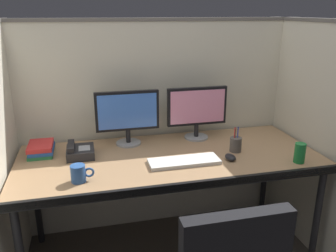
{
  "coord_description": "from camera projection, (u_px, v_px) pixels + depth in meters",
  "views": [
    {
      "loc": [
        -0.5,
        -1.7,
        1.62
      ],
      "look_at": [
        0.0,
        0.35,
        0.92
      ],
      "focal_mm": 37.24,
      "sensor_mm": 36.0,
      "label": 1
    }
  ],
  "objects": [
    {
      "name": "coffee_mug",
      "position": [
        79.0,
        173.0,
        1.87
      ],
      "size": [
        0.13,
        0.08,
        0.09
      ],
      "color": "#264C8C",
      "rests_on": "desk"
    },
    {
      "name": "monitor_right",
      "position": [
        197.0,
        109.0,
        2.46
      ],
      "size": [
        0.43,
        0.17,
        0.37
      ],
      "color": "gray",
      "rests_on": "desk"
    },
    {
      "name": "computer_mouse",
      "position": [
        230.0,
        157.0,
        2.15
      ],
      "size": [
        0.06,
        0.1,
        0.04
      ],
      "color": "black",
      "rests_on": "desk"
    },
    {
      "name": "cubicle_partition_rear",
      "position": [
        156.0,
        126.0,
        2.62
      ],
      "size": [
        2.21,
        0.06,
        1.57
      ],
      "color": "beige",
      "rests_on": "ground"
    },
    {
      "name": "book_stack",
      "position": [
        41.0,
        149.0,
        2.23
      ],
      "size": [
        0.16,
        0.21,
        0.07
      ],
      "color": "#26723F",
      "rests_on": "desk"
    },
    {
      "name": "monitor_left",
      "position": [
        127.0,
        114.0,
        2.34
      ],
      "size": [
        0.43,
        0.17,
        0.37
      ],
      "color": "gray",
      "rests_on": "desk"
    },
    {
      "name": "soda_can",
      "position": [
        300.0,
        153.0,
        2.1
      ],
      "size": [
        0.07,
        0.07,
        0.12
      ],
      "primitive_type": "cylinder",
      "color": "#197233",
      "rests_on": "desk"
    },
    {
      "name": "keyboard_main",
      "position": [
        184.0,
        161.0,
        2.11
      ],
      "size": [
        0.43,
        0.15,
        0.02
      ],
      "primitive_type": "cube",
      "color": "silver",
      "rests_on": "desk"
    },
    {
      "name": "cubicle_partition_right",
      "position": [
        317.0,
        140.0,
        2.34
      ],
      "size": [
        0.06,
        1.41,
        1.57
      ],
      "color": "beige",
      "rests_on": "ground"
    },
    {
      "name": "desk",
      "position": [
        170.0,
        163.0,
        2.23
      ],
      "size": [
        1.9,
        0.8,
        0.74
      ],
      "color": "#997551",
      "rests_on": "ground"
    },
    {
      "name": "pen_cup",
      "position": [
        236.0,
        144.0,
        2.27
      ],
      "size": [
        0.08,
        0.08,
        0.17
      ],
      "color": "#4C4742",
      "rests_on": "desk"
    },
    {
      "name": "desk_phone",
      "position": [
        80.0,
        152.0,
        2.2
      ],
      "size": [
        0.17,
        0.19,
        0.09
      ],
      "color": "black",
      "rests_on": "desk"
    }
  ]
}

